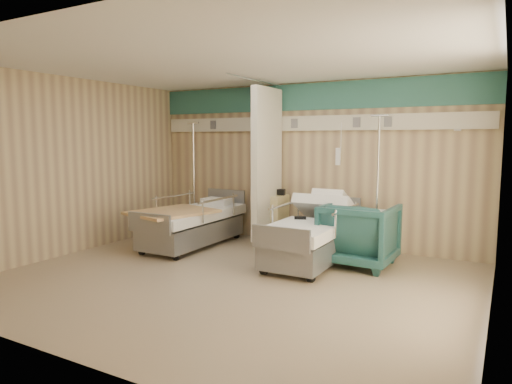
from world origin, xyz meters
TOP-DOWN VIEW (x-y plane):
  - ground at (0.00, 0.00)m, footprint 6.00×5.00m
  - room_walls at (-0.03, 0.25)m, footprint 6.04×5.04m
  - bed_right at (0.60, 1.30)m, footprint 1.00×2.16m
  - bed_left at (-1.60, 1.30)m, footprint 1.00×2.16m
  - bedside_cabinet at (-0.55, 2.20)m, footprint 0.50×0.48m
  - visitor_armchair at (1.25, 1.50)m, footprint 1.01×1.04m
  - waffle_blanket at (1.29, 1.51)m, footprint 0.64×0.59m
  - iv_stand_right at (1.36, 2.03)m, footprint 0.39×0.39m
  - iv_stand_left at (-2.19, 2.15)m, footprint 0.38×0.38m
  - call_remote at (0.38, 1.35)m, footprint 0.19×0.14m
  - tan_blanket at (-1.66, 0.84)m, footprint 1.30×1.48m
  - toiletry_bag at (-0.42, 2.27)m, footprint 0.21×0.16m
  - white_cup at (-0.74, 2.33)m, footprint 0.09×0.09m

SIDE VIEW (x-z plane):
  - ground at x=0.00m, z-range 0.00..0.00m
  - bed_right at x=0.60m, z-range 0.00..0.63m
  - bed_left at x=-1.60m, z-range 0.00..0.63m
  - bedside_cabinet at x=-0.55m, z-range 0.00..0.85m
  - iv_stand_left at x=-2.19m, z-range -0.64..1.52m
  - iv_stand_right at x=1.36m, z-range -0.65..1.55m
  - visitor_armchair at x=1.25m, z-range 0.00..0.92m
  - call_remote at x=0.38m, z-range 0.63..0.67m
  - tan_blanket at x=-1.66m, z-range 0.63..0.67m
  - toiletry_bag at x=-0.42m, z-range 0.85..0.96m
  - white_cup at x=-0.74m, z-range 0.85..0.97m
  - waffle_blanket at x=1.29m, z-range 0.92..0.98m
  - room_walls at x=-0.03m, z-range 0.45..3.27m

